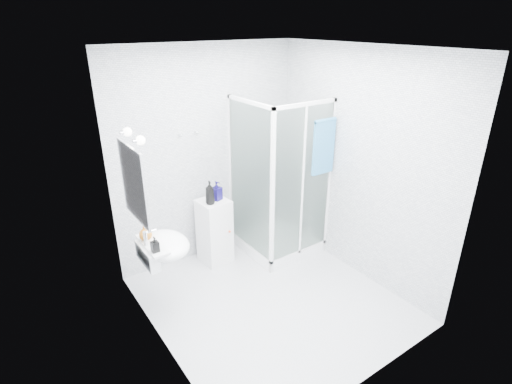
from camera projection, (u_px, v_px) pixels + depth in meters
room at (273, 191)px, 3.84m from camera, size 2.40×2.60×2.60m
shower_enclosure at (277, 221)px, 5.10m from camera, size 0.90×0.95×2.00m
wall_basin at (162, 246)px, 3.86m from camera, size 0.46×0.56×0.35m
mirror at (133, 184)px, 3.47m from camera, size 0.02×0.60×0.70m
vanity_lights at (133, 136)px, 3.33m from camera, size 0.10×0.40×0.08m
wall_hooks at (189, 134)px, 4.52m from camera, size 0.23×0.06×0.03m
storage_cabinet at (215, 231)px, 4.92m from camera, size 0.37×0.38×0.83m
hand_towel at (324, 145)px, 4.56m from camera, size 0.31×0.04×0.65m
shampoo_bottle_a at (210, 193)px, 4.62m from camera, size 0.13×0.13×0.28m
shampoo_bottle_b at (217, 191)px, 4.74m from camera, size 0.13×0.14×0.23m
soap_dispenser_orange at (145, 232)px, 3.82m from camera, size 0.15×0.15×0.16m
soap_dispenser_black at (155, 244)px, 3.62m from camera, size 0.07×0.07×0.15m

